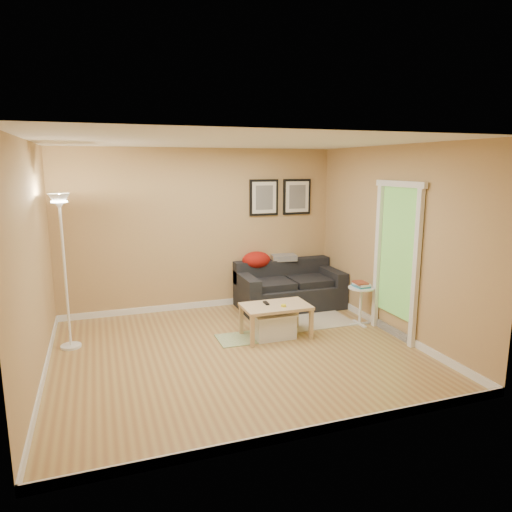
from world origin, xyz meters
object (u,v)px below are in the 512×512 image
object	(u,v)px
book_stack	(361,284)
floor_lamp	(65,277)
storage_bin	(273,325)
side_table	(360,306)
sofa	(290,285)
coffee_table	(276,321)

from	to	relation	value
book_stack	floor_lamp	world-z (taller)	floor_lamp
storage_bin	side_table	xyz separation A→B (m)	(1.40, 0.04, 0.11)
sofa	book_stack	distance (m)	1.32
sofa	side_table	bearing A→B (deg)	-60.85
sofa	coffee_table	bearing A→B (deg)	-121.21
storage_bin	book_stack	distance (m)	1.47
coffee_table	storage_bin	xyz separation A→B (m)	(-0.04, 0.00, -0.05)
side_table	book_stack	xyz separation A→B (m)	(0.00, 0.02, 0.33)
side_table	book_stack	distance (m)	0.33
side_table	floor_lamp	xyz separation A→B (m)	(-4.02, 0.48, 0.66)
coffee_table	side_table	bearing A→B (deg)	7.48
storage_bin	book_stack	bearing A→B (deg)	2.19
floor_lamp	sofa	bearing A→B (deg)	11.19
storage_bin	book_stack	size ratio (longest dim) A/B	2.28
book_stack	coffee_table	bearing A→B (deg)	179.09
storage_bin	floor_lamp	world-z (taller)	floor_lamp
storage_bin	floor_lamp	distance (m)	2.78
coffee_table	side_table	distance (m)	1.36
floor_lamp	book_stack	bearing A→B (deg)	-6.56
storage_bin	side_table	bearing A→B (deg)	1.54
book_stack	floor_lamp	distance (m)	4.06
coffee_table	floor_lamp	world-z (taller)	floor_lamp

